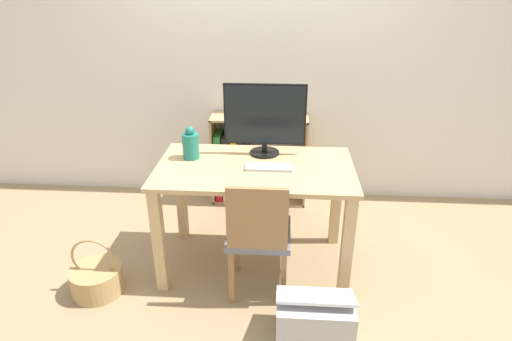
% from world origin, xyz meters
% --- Properties ---
extents(ground_plane, '(10.00, 10.00, 0.00)m').
position_xyz_m(ground_plane, '(0.00, 0.00, 0.00)').
color(ground_plane, '#997F5B').
extents(wall_back, '(8.00, 0.05, 2.60)m').
position_xyz_m(wall_back, '(0.00, 1.14, 1.30)').
color(wall_back, silver).
rests_on(wall_back, ground_plane).
extents(desk, '(1.30, 0.74, 0.77)m').
position_xyz_m(desk, '(0.00, 0.00, 0.63)').
color(desk, tan).
rests_on(desk, ground_plane).
extents(monitor, '(0.56, 0.20, 0.49)m').
position_xyz_m(monitor, '(0.05, 0.22, 1.04)').
color(monitor, black).
rests_on(monitor, desk).
extents(keyboard, '(0.31, 0.12, 0.02)m').
position_xyz_m(keyboard, '(0.09, -0.03, 0.78)').
color(keyboard, '#B2B2B7').
rests_on(keyboard, desk).
extents(vase, '(0.11, 0.11, 0.23)m').
position_xyz_m(vase, '(-0.44, 0.11, 0.87)').
color(vase, '#1E7266').
rests_on(vase, desk).
extents(chair, '(0.40, 0.40, 0.84)m').
position_xyz_m(chair, '(0.04, -0.32, 0.46)').
color(chair, slate).
rests_on(chair, ground_plane).
extents(bookshelf, '(0.84, 0.28, 0.80)m').
position_xyz_m(bookshelf, '(-0.17, 0.97, 0.35)').
color(bookshelf, tan).
rests_on(bookshelf, ground_plane).
extents(basket, '(0.34, 0.34, 0.41)m').
position_xyz_m(basket, '(-1.02, -0.37, 0.10)').
color(basket, tan).
rests_on(basket, ground_plane).
extents(storage_box, '(0.44, 0.30, 0.31)m').
position_xyz_m(storage_box, '(0.39, -0.68, 0.14)').
color(storage_box, '#B2B2B7').
rests_on(storage_box, ground_plane).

